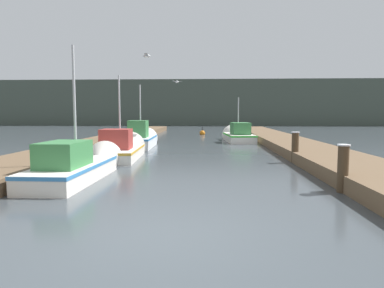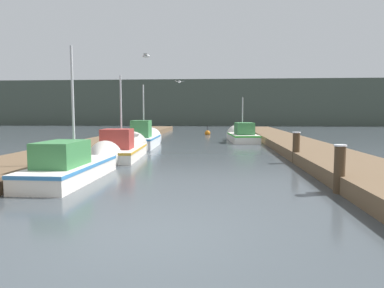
{
  "view_description": "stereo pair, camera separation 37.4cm",
  "coord_description": "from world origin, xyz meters",
  "px_view_note": "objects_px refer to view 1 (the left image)",
  "views": [
    {
      "loc": [
        0.82,
        -5.61,
        2.11
      ],
      "look_at": [
        0.12,
        8.44,
        0.83
      ],
      "focal_mm": 32.0,
      "sensor_mm": 36.0,
      "label": 1
    },
    {
      "loc": [
        1.19,
        -5.58,
        2.11
      ],
      "look_at": [
        0.12,
        8.44,
        0.83
      ],
      "focal_mm": 32.0,
      "sensor_mm": 36.0,
      "label": 2
    }
  ],
  "objects_px": {
    "fishing_boat_0": "(81,165)",
    "mooring_piling_3": "(343,168)",
    "fishing_boat_2": "(141,139)",
    "seagull_1": "(177,82)",
    "channel_buoy": "(202,133)",
    "fishing_boat_1": "(122,149)",
    "mooring_piling_1": "(295,147)",
    "fishing_boat_3": "(237,135)",
    "seagull_lead": "(147,56)",
    "mooring_piling_0": "(136,133)",
    "mooring_piling_2": "(344,171)"
  },
  "relations": [
    {
      "from": "fishing_boat_1",
      "to": "mooring_piling_1",
      "type": "relative_size",
      "value": 3.92
    },
    {
      "from": "fishing_boat_0",
      "to": "fishing_boat_3",
      "type": "height_order",
      "value": "fishing_boat_0"
    },
    {
      "from": "seagull_1",
      "to": "seagull_lead",
      "type": "bearing_deg",
      "value": 50.8
    },
    {
      "from": "fishing_boat_3",
      "to": "mooring_piling_2",
      "type": "xyz_separation_m",
      "value": [
        1.54,
        -16.4,
        0.1
      ]
    },
    {
      "from": "mooring_piling_1",
      "to": "seagull_lead",
      "type": "xyz_separation_m",
      "value": [
        -5.98,
        -1.79,
        3.56
      ]
    },
    {
      "from": "fishing_boat_3",
      "to": "mooring_piling_3",
      "type": "height_order",
      "value": "fishing_boat_3"
    },
    {
      "from": "fishing_boat_2",
      "to": "seagull_1",
      "type": "xyz_separation_m",
      "value": [
        2.49,
        -2.35,
        3.32
      ]
    },
    {
      "from": "fishing_boat_1",
      "to": "channel_buoy",
      "type": "distance_m",
      "value": 17.32
    },
    {
      "from": "channel_buoy",
      "to": "seagull_1",
      "type": "distance_m",
      "value": 14.62
    },
    {
      "from": "fishing_boat_3",
      "to": "mooring_piling_1",
      "type": "relative_size",
      "value": 4.37
    },
    {
      "from": "fishing_boat_1",
      "to": "mooring_piling_1",
      "type": "xyz_separation_m",
      "value": [
        7.82,
        -1.39,
        0.27
      ]
    },
    {
      "from": "mooring_piling_0",
      "to": "mooring_piling_2",
      "type": "xyz_separation_m",
      "value": [
        8.94,
        -15.26,
        -0.14
      ]
    },
    {
      "from": "mooring_piling_1",
      "to": "seagull_1",
      "type": "height_order",
      "value": "seagull_1"
    },
    {
      "from": "mooring_piling_0",
      "to": "mooring_piling_3",
      "type": "xyz_separation_m",
      "value": [
        8.82,
        -15.49,
        -0.03
      ]
    },
    {
      "from": "fishing_boat_3",
      "to": "mooring_piling_2",
      "type": "relative_size",
      "value": 5.39
    },
    {
      "from": "mooring_piling_0",
      "to": "mooring_piling_1",
      "type": "distance_m",
      "value": 13.41
    },
    {
      "from": "mooring_piling_3",
      "to": "fishing_boat_3",
      "type": "bearing_deg",
      "value": 94.89
    },
    {
      "from": "fishing_boat_2",
      "to": "seagull_lead",
      "type": "xyz_separation_m",
      "value": [
        1.92,
        -8.38,
        3.73
      ]
    },
    {
      "from": "mooring_piling_1",
      "to": "mooring_piling_3",
      "type": "relative_size",
      "value": 1.02
    },
    {
      "from": "fishing_boat_0",
      "to": "channel_buoy",
      "type": "bearing_deg",
      "value": 81.58
    },
    {
      "from": "channel_buoy",
      "to": "mooring_piling_3",
      "type": "bearing_deg",
      "value": -80.05
    },
    {
      "from": "fishing_boat_0",
      "to": "mooring_piling_2",
      "type": "bearing_deg",
      "value": -10.39
    },
    {
      "from": "fishing_boat_3",
      "to": "fishing_boat_1",
      "type": "bearing_deg",
      "value": -127.51
    },
    {
      "from": "fishing_boat_1",
      "to": "fishing_boat_0",
      "type": "bearing_deg",
      "value": -94.07
    },
    {
      "from": "fishing_boat_2",
      "to": "seagull_1",
      "type": "bearing_deg",
      "value": -45.64
    },
    {
      "from": "mooring_piling_3",
      "to": "channel_buoy",
      "type": "height_order",
      "value": "mooring_piling_3"
    },
    {
      "from": "mooring_piling_0",
      "to": "mooring_piling_1",
      "type": "xyz_separation_m",
      "value": [
        8.93,
        -10.0,
        -0.02
      ]
    },
    {
      "from": "mooring_piling_3",
      "to": "seagull_1",
      "type": "height_order",
      "value": "seagull_1"
    },
    {
      "from": "fishing_boat_2",
      "to": "mooring_piling_2",
      "type": "bearing_deg",
      "value": -58.52
    },
    {
      "from": "fishing_boat_3",
      "to": "mooring_piling_3",
      "type": "relative_size",
      "value": 4.45
    },
    {
      "from": "mooring_piling_0",
      "to": "mooring_piling_3",
      "type": "height_order",
      "value": "mooring_piling_0"
    },
    {
      "from": "seagull_lead",
      "to": "seagull_1",
      "type": "xyz_separation_m",
      "value": [
        0.57,
        6.03,
        -0.42
      ]
    },
    {
      "from": "fishing_boat_1",
      "to": "mooring_piling_1",
      "type": "distance_m",
      "value": 7.95
    },
    {
      "from": "mooring_piling_3",
      "to": "mooring_piling_1",
      "type": "bearing_deg",
      "value": 88.86
    },
    {
      "from": "fishing_boat_3",
      "to": "channel_buoy",
      "type": "height_order",
      "value": "fishing_boat_3"
    },
    {
      "from": "fishing_boat_0",
      "to": "mooring_piling_1",
      "type": "height_order",
      "value": "fishing_boat_0"
    },
    {
      "from": "fishing_boat_3",
      "to": "mooring_piling_0",
      "type": "relative_size",
      "value": 4.26
    },
    {
      "from": "fishing_boat_0",
      "to": "fishing_boat_2",
      "type": "bearing_deg",
      "value": 90.97
    },
    {
      "from": "mooring_piling_0",
      "to": "seagull_1",
      "type": "bearing_deg",
      "value": -58.6
    },
    {
      "from": "fishing_boat_2",
      "to": "mooring_piling_0",
      "type": "bearing_deg",
      "value": 104.59
    },
    {
      "from": "fishing_boat_2",
      "to": "seagull_lead",
      "type": "bearing_deg",
      "value": -79.35
    },
    {
      "from": "fishing_boat_3",
      "to": "mooring_piling_3",
      "type": "distance_m",
      "value": 16.69
    },
    {
      "from": "fishing_boat_2",
      "to": "mooring_piling_1",
      "type": "xyz_separation_m",
      "value": [
        7.9,
        -6.59,
        0.18
      ]
    },
    {
      "from": "mooring_piling_1",
      "to": "mooring_piling_2",
      "type": "bearing_deg",
      "value": -89.97
    },
    {
      "from": "fishing_boat_2",
      "to": "seagull_1",
      "type": "height_order",
      "value": "seagull_1"
    },
    {
      "from": "fishing_boat_1",
      "to": "fishing_boat_2",
      "type": "distance_m",
      "value": 5.2
    },
    {
      "from": "fishing_boat_2",
      "to": "seagull_1",
      "type": "relative_size",
      "value": 10.05
    },
    {
      "from": "fishing_boat_0",
      "to": "mooring_piling_3",
      "type": "distance_m",
      "value": 7.97
    },
    {
      "from": "fishing_boat_1",
      "to": "mooring_piling_2",
      "type": "distance_m",
      "value": 10.27
    },
    {
      "from": "fishing_boat_3",
      "to": "mooring_piling_1",
      "type": "height_order",
      "value": "fishing_boat_3"
    }
  ]
}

